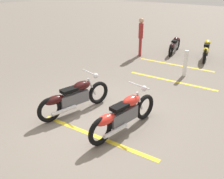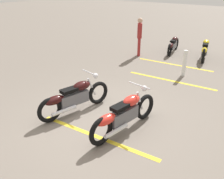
{
  "view_description": "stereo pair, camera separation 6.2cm",
  "coord_description": "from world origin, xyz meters",
  "px_view_note": "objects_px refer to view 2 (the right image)",
  "views": [
    {
      "loc": [
        -4.39,
        -3.49,
        3.4
      ],
      "look_at": [
        0.62,
        0.0,
        0.65
      ],
      "focal_mm": 40.44,
      "sensor_mm": 36.0,
      "label": 1
    },
    {
      "loc": [
        -4.43,
        -3.44,
        3.4
      ],
      "look_at": [
        0.62,
        0.0,
        0.65
      ],
      "focal_mm": 40.44,
      "sensor_mm": 36.0,
      "label": 2
    }
  ],
  "objects_px": {
    "motorcycle_dark_foreground": "(74,97)",
    "motorcycle_row_center": "(173,45)",
    "motorcycle_row_left": "(205,49)",
    "bystander_near_row": "(139,35)",
    "motorcycle_bright_foreground": "(123,114)",
    "bollard_post": "(184,63)"
  },
  "relations": [
    {
      "from": "motorcycle_bright_foreground",
      "to": "motorcycle_row_center",
      "type": "xyz_separation_m",
      "value": [
        7.07,
        1.6,
        -0.06
      ]
    },
    {
      "from": "motorcycle_dark_foreground",
      "to": "motorcycle_row_center",
      "type": "bearing_deg",
      "value": 14.41
    },
    {
      "from": "motorcycle_row_center",
      "to": "bollard_post",
      "type": "xyz_separation_m",
      "value": [
        -2.65,
        -1.49,
        0.08
      ]
    },
    {
      "from": "bollard_post",
      "to": "motorcycle_bright_foreground",
      "type": "bearing_deg",
      "value": -178.57
    },
    {
      "from": "motorcycle_row_center",
      "to": "bollard_post",
      "type": "height_order",
      "value": "bollard_post"
    },
    {
      "from": "motorcycle_bright_foreground",
      "to": "motorcycle_row_center",
      "type": "bearing_deg",
      "value": 22.4
    },
    {
      "from": "motorcycle_bright_foreground",
      "to": "motorcycle_dark_foreground",
      "type": "distance_m",
      "value": 1.57
    },
    {
      "from": "motorcycle_bright_foreground",
      "to": "bystander_near_row",
      "type": "relative_size",
      "value": 1.29
    },
    {
      "from": "bystander_near_row",
      "to": "motorcycle_dark_foreground",
      "type": "bearing_deg",
      "value": 69.12
    },
    {
      "from": "motorcycle_row_center",
      "to": "bystander_near_row",
      "type": "bearing_deg",
      "value": 130.43
    },
    {
      "from": "motorcycle_bright_foreground",
      "to": "motorcycle_dark_foreground",
      "type": "bearing_deg",
      "value": 98.86
    },
    {
      "from": "motorcycle_bright_foreground",
      "to": "bollard_post",
      "type": "height_order",
      "value": "motorcycle_bright_foreground"
    },
    {
      "from": "motorcycle_row_left",
      "to": "bollard_post",
      "type": "bearing_deg",
      "value": 167.19
    },
    {
      "from": "motorcycle_dark_foreground",
      "to": "bystander_near_row",
      "type": "distance_m",
      "value": 5.89
    },
    {
      "from": "motorcycle_row_left",
      "to": "bystander_near_row",
      "type": "bearing_deg",
      "value": 102.13
    },
    {
      "from": "motorcycle_row_left",
      "to": "bollard_post",
      "type": "xyz_separation_m",
      "value": [
        -2.56,
        0.03,
        0.04
      ]
    },
    {
      "from": "bystander_near_row",
      "to": "bollard_post",
      "type": "relative_size",
      "value": 1.78
    },
    {
      "from": "motorcycle_dark_foreground",
      "to": "motorcycle_row_center",
      "type": "xyz_separation_m",
      "value": [
        7.05,
        0.03,
        -0.06
      ]
    },
    {
      "from": "motorcycle_row_left",
      "to": "bystander_near_row",
      "type": "relative_size",
      "value": 1.23
    },
    {
      "from": "motorcycle_bright_foreground",
      "to": "motorcycle_row_left",
      "type": "bearing_deg",
      "value": 10.31
    },
    {
      "from": "motorcycle_row_left",
      "to": "bystander_near_row",
      "type": "xyz_separation_m",
      "value": [
        -1.2,
        2.66,
        0.52
      ]
    },
    {
      "from": "motorcycle_row_center",
      "to": "bollard_post",
      "type": "bearing_deg",
      "value": -158.9
    }
  ]
}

